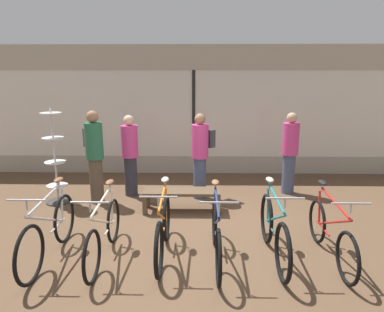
{
  "coord_description": "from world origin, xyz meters",
  "views": [
    {
      "loc": [
        0.12,
        -4.85,
        2.44
      ],
      "look_at": [
        0.0,
        1.55,
        0.95
      ],
      "focal_mm": 32.0,
      "sensor_mm": 36.0,
      "label": 1
    }
  ],
  "objects_px": {
    "bicycle_left": "(104,233)",
    "customer_near_rack": "(130,154)",
    "bicycle_far_left": "(49,231)",
    "customer_by_window": "(290,152)",
    "customer_near_bench": "(94,154)",
    "bicycle_center_right": "(216,234)",
    "customer_mid_floor": "(201,153)",
    "bicycle_center_left": "(163,230)",
    "bicycle_right": "(274,231)",
    "accessory_rack": "(55,165)",
    "bicycle_far_right": "(330,234)",
    "display_bench": "(182,194)"
  },
  "relations": [
    {
      "from": "bicycle_center_left",
      "to": "bicycle_left",
      "type": "bearing_deg",
      "value": -173.26
    },
    {
      "from": "bicycle_far_right",
      "to": "customer_mid_floor",
      "type": "distance_m",
      "value": 3.04
    },
    {
      "from": "bicycle_far_left",
      "to": "bicycle_center_left",
      "type": "distance_m",
      "value": 1.53
    },
    {
      "from": "customer_near_rack",
      "to": "display_bench",
      "type": "bearing_deg",
      "value": -38.41
    },
    {
      "from": "bicycle_far_left",
      "to": "bicycle_right",
      "type": "xyz_separation_m",
      "value": [
        3.03,
        0.08,
        -0.0
      ]
    },
    {
      "from": "bicycle_far_left",
      "to": "bicycle_center_right",
      "type": "height_order",
      "value": "bicycle_far_left"
    },
    {
      "from": "accessory_rack",
      "to": "customer_by_window",
      "type": "relative_size",
      "value": 1.09
    },
    {
      "from": "bicycle_far_left",
      "to": "display_bench",
      "type": "relative_size",
      "value": 1.29
    },
    {
      "from": "bicycle_center_right",
      "to": "bicycle_right",
      "type": "bearing_deg",
      "value": 6.19
    },
    {
      "from": "bicycle_center_left",
      "to": "display_bench",
      "type": "height_order",
      "value": "bicycle_center_left"
    },
    {
      "from": "accessory_rack",
      "to": "customer_near_bench",
      "type": "distance_m",
      "value": 0.8
    },
    {
      "from": "bicycle_left",
      "to": "bicycle_center_right",
      "type": "xyz_separation_m",
      "value": [
        1.52,
        -0.03,
        0.01
      ]
    },
    {
      "from": "bicycle_center_right",
      "to": "bicycle_far_right",
      "type": "distance_m",
      "value": 1.55
    },
    {
      "from": "bicycle_center_left",
      "to": "display_bench",
      "type": "relative_size",
      "value": 1.21
    },
    {
      "from": "customer_mid_floor",
      "to": "customer_near_bench",
      "type": "relative_size",
      "value": 0.96
    },
    {
      "from": "bicycle_far_right",
      "to": "customer_by_window",
      "type": "height_order",
      "value": "customer_by_window"
    },
    {
      "from": "bicycle_right",
      "to": "bicycle_far_right",
      "type": "bearing_deg",
      "value": -0.39
    },
    {
      "from": "bicycle_far_left",
      "to": "customer_near_bench",
      "type": "xyz_separation_m",
      "value": [
        -0.01,
        2.2,
        0.58
      ]
    },
    {
      "from": "bicycle_left",
      "to": "customer_near_bench",
      "type": "height_order",
      "value": "customer_near_bench"
    },
    {
      "from": "customer_mid_floor",
      "to": "bicycle_center_left",
      "type": "bearing_deg",
      "value": -102.49
    },
    {
      "from": "bicycle_far_left",
      "to": "display_bench",
      "type": "distance_m",
      "value": 2.44
    },
    {
      "from": "bicycle_center_right",
      "to": "customer_by_window",
      "type": "distance_m",
      "value": 3.32
    },
    {
      "from": "bicycle_far_right",
      "to": "customer_mid_floor",
      "type": "relative_size",
      "value": 0.99
    },
    {
      "from": "bicycle_left",
      "to": "customer_mid_floor",
      "type": "distance_m",
      "value": 2.85
    },
    {
      "from": "customer_mid_floor",
      "to": "customer_by_window",
      "type": "bearing_deg",
      "value": 9.86
    },
    {
      "from": "bicycle_left",
      "to": "bicycle_center_left",
      "type": "xyz_separation_m",
      "value": [
        0.79,
        0.09,
        0.01
      ]
    },
    {
      "from": "accessory_rack",
      "to": "bicycle_far_right",
      "type": "bearing_deg",
      "value": -24.51
    },
    {
      "from": "bicycle_far_right",
      "to": "customer_near_bench",
      "type": "height_order",
      "value": "customer_near_bench"
    },
    {
      "from": "customer_near_bench",
      "to": "bicycle_far_right",
      "type": "bearing_deg",
      "value": -29.17
    },
    {
      "from": "bicycle_right",
      "to": "accessory_rack",
      "type": "distance_m",
      "value": 4.36
    },
    {
      "from": "bicycle_center_left",
      "to": "customer_near_rack",
      "type": "bearing_deg",
      "value": 110.36
    },
    {
      "from": "bicycle_right",
      "to": "customer_near_rack",
      "type": "xyz_separation_m",
      "value": [
        -2.44,
        2.54,
        0.49
      ]
    },
    {
      "from": "bicycle_right",
      "to": "bicycle_far_right",
      "type": "xyz_separation_m",
      "value": [
        0.76,
        -0.01,
        -0.03
      ]
    },
    {
      "from": "bicycle_far_left",
      "to": "customer_by_window",
      "type": "xyz_separation_m",
      "value": [
        3.93,
        2.82,
        0.51
      ]
    },
    {
      "from": "bicycle_far_left",
      "to": "bicycle_far_right",
      "type": "bearing_deg",
      "value": 1.12
    },
    {
      "from": "customer_near_rack",
      "to": "customer_mid_floor",
      "type": "distance_m",
      "value": 1.46
    },
    {
      "from": "customer_near_bench",
      "to": "bicycle_center_left",
      "type": "bearing_deg",
      "value": -53.59
    },
    {
      "from": "customer_by_window",
      "to": "bicycle_far_right",
      "type": "bearing_deg",
      "value": -92.7
    },
    {
      "from": "bicycle_left",
      "to": "customer_near_rack",
      "type": "relative_size",
      "value": 1.02
    },
    {
      "from": "bicycle_far_right",
      "to": "customer_near_bench",
      "type": "bearing_deg",
      "value": 150.83
    },
    {
      "from": "bicycle_far_right",
      "to": "display_bench",
      "type": "bearing_deg",
      "value": 141.43
    },
    {
      "from": "bicycle_far_right",
      "to": "bicycle_right",
      "type": "bearing_deg",
      "value": 179.61
    },
    {
      "from": "bicycle_far_right",
      "to": "customer_mid_floor",
      "type": "bearing_deg",
      "value": 125.8
    },
    {
      "from": "bicycle_far_left",
      "to": "bicycle_center_left",
      "type": "bearing_deg",
      "value": 4.51
    },
    {
      "from": "bicycle_center_right",
      "to": "customer_mid_floor",
      "type": "height_order",
      "value": "customer_mid_floor"
    },
    {
      "from": "accessory_rack",
      "to": "customer_mid_floor",
      "type": "height_order",
      "value": "accessory_rack"
    },
    {
      "from": "bicycle_center_right",
      "to": "customer_near_rack",
      "type": "height_order",
      "value": "customer_near_rack"
    },
    {
      "from": "bicycle_center_left",
      "to": "bicycle_center_right",
      "type": "height_order",
      "value": "bicycle_center_left"
    },
    {
      "from": "customer_by_window",
      "to": "customer_near_bench",
      "type": "relative_size",
      "value": 0.95
    },
    {
      "from": "display_bench",
      "to": "customer_mid_floor",
      "type": "relative_size",
      "value": 0.81
    }
  ]
}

